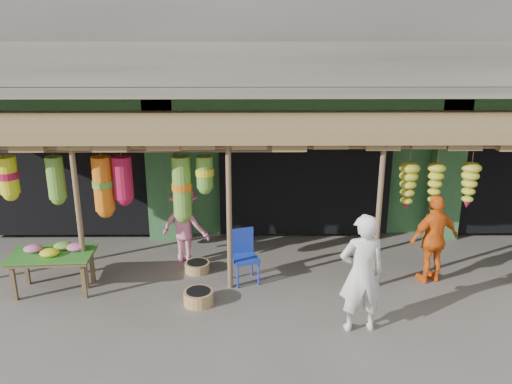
{
  "coord_description": "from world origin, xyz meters",
  "views": [
    {
      "loc": [
        -1.13,
        -8.02,
        4.18
      ],
      "look_at": [
        -1.04,
        1.0,
        1.37
      ],
      "focal_mm": 35.0,
      "sensor_mm": 36.0,
      "label": 1
    }
  ],
  "objects_px": {
    "person_front": "(362,274)",
    "blue_chair": "(243,253)",
    "person_shopper": "(185,225)",
    "person_vendor": "(434,239)",
    "flower_table": "(53,255)"
  },
  "relations": [
    {
      "from": "person_front",
      "to": "blue_chair",
      "type": "bearing_deg",
      "value": -49.18
    },
    {
      "from": "blue_chair",
      "to": "person_shopper",
      "type": "distance_m",
      "value": 1.39
    },
    {
      "from": "blue_chair",
      "to": "person_vendor",
      "type": "relative_size",
      "value": 0.58
    },
    {
      "from": "blue_chair",
      "to": "flower_table",
      "type": "bearing_deg",
      "value": 168.57
    },
    {
      "from": "flower_table",
      "to": "blue_chair",
      "type": "bearing_deg",
      "value": 3.09
    },
    {
      "from": "blue_chair",
      "to": "person_shopper",
      "type": "relative_size",
      "value": 0.62
    },
    {
      "from": "person_front",
      "to": "person_vendor",
      "type": "bearing_deg",
      "value": -142.88
    },
    {
      "from": "flower_table",
      "to": "person_shopper",
      "type": "relative_size",
      "value": 0.93
    },
    {
      "from": "person_front",
      "to": "person_shopper",
      "type": "distance_m",
      "value": 3.72
    },
    {
      "from": "person_front",
      "to": "person_shopper",
      "type": "height_order",
      "value": "person_front"
    },
    {
      "from": "person_vendor",
      "to": "person_shopper",
      "type": "relative_size",
      "value": 1.06
    },
    {
      "from": "flower_table",
      "to": "person_shopper",
      "type": "bearing_deg",
      "value": 25.3
    },
    {
      "from": "person_front",
      "to": "person_vendor",
      "type": "xyz_separation_m",
      "value": [
        1.6,
        1.52,
        -0.11
      ]
    },
    {
      "from": "flower_table",
      "to": "person_front",
      "type": "bearing_deg",
      "value": -17.44
    },
    {
      "from": "person_vendor",
      "to": "blue_chair",
      "type": "bearing_deg",
      "value": -18.79
    }
  ]
}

